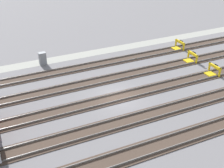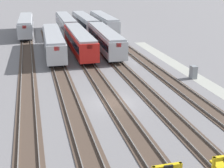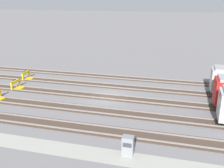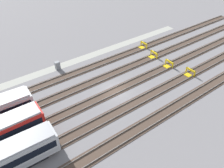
{
  "view_description": "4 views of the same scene",
  "coord_description": "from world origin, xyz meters",
  "px_view_note": "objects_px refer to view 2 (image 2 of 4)",
  "views": [
    {
      "loc": [
        12.55,
        25.3,
        17.14
      ],
      "look_at": [
        0.66,
        0.0,
        1.8
      ],
      "focal_mm": 50.0,
      "sensor_mm": 36.0,
      "label": 1
    },
    {
      "loc": [
        -28.23,
        7.56,
        12.46
      ],
      "look_at": [
        0.66,
        0.0,
        1.8
      ],
      "focal_mm": 50.0,
      "sensor_mm": 36.0,
      "label": 2
    },
    {
      "loc": [
        8.46,
        -29.45,
        12.0
      ],
      "look_at": [
        0.66,
        0.0,
        1.8
      ],
      "focal_mm": 42.0,
      "sensor_mm": 36.0,
      "label": 3
    },
    {
      "loc": [
        16.77,
        22.49,
        23.73
      ],
      "look_at": [
        0.66,
        0.0,
        1.8
      ],
      "focal_mm": 35.0,
      "sensor_mm": 36.0,
      "label": 4
    }
  ],
  "objects_px": {
    "subway_car_back_row_centre": "(79,41)",
    "bumper_stop_near_inner_track": "(224,162)",
    "subway_car_back_row_leftmost": "(66,24)",
    "electrical_cabinet": "(193,72)",
    "subway_car_front_row_right_inner": "(103,22)",
    "subway_car_front_row_rightmost": "(105,40)",
    "subway_car_front_row_leftmost": "(26,25)",
    "subway_car_front_row_centre": "(85,23)",
    "subway_car_front_row_left_inner": "(53,42)"
  },
  "relations": [
    {
      "from": "subway_car_back_row_centre",
      "to": "bumper_stop_near_inner_track",
      "type": "relative_size",
      "value": 8.96
    },
    {
      "from": "subway_car_back_row_leftmost",
      "to": "electrical_cabinet",
      "type": "height_order",
      "value": "subway_car_back_row_leftmost"
    },
    {
      "from": "subway_car_front_row_right_inner",
      "to": "subway_car_front_row_rightmost",
      "type": "distance_m",
      "value": 19.33
    },
    {
      "from": "subway_car_front_row_rightmost",
      "to": "subway_car_back_row_centre",
      "type": "xyz_separation_m",
      "value": [
        0.0,
        4.33,
        0.0
      ]
    },
    {
      "from": "subway_car_back_row_leftmost",
      "to": "subway_car_front_row_rightmost",
      "type": "bearing_deg",
      "value": -167.19
    },
    {
      "from": "subway_car_back_row_leftmost",
      "to": "bumper_stop_near_inner_track",
      "type": "bearing_deg",
      "value": -175.43
    },
    {
      "from": "subway_car_front_row_leftmost",
      "to": "subway_car_front_row_centre",
      "type": "xyz_separation_m",
      "value": [
        -0.17,
        -12.63,
        0.0
      ]
    },
    {
      "from": "subway_car_front_row_rightmost",
      "to": "subway_car_front_row_left_inner",
      "type": "bearing_deg",
      "value": 90.0
    },
    {
      "from": "subway_car_front_row_leftmost",
      "to": "subway_car_back_row_leftmost",
      "type": "relative_size",
      "value": 1.0
    },
    {
      "from": "subway_car_front_row_left_inner",
      "to": "subway_car_back_row_leftmost",
      "type": "relative_size",
      "value": 1.0
    },
    {
      "from": "subway_car_front_row_left_inner",
      "to": "subway_car_front_row_centre",
      "type": "xyz_separation_m",
      "value": [
        18.99,
        -8.42,
        0.0
      ]
    },
    {
      "from": "subway_car_front_row_left_inner",
      "to": "electrical_cabinet",
      "type": "height_order",
      "value": "subway_car_front_row_left_inner"
    },
    {
      "from": "subway_car_front_row_left_inner",
      "to": "bumper_stop_near_inner_track",
      "type": "distance_m",
      "value": 35.35
    },
    {
      "from": "subway_car_front_row_centre",
      "to": "bumper_stop_near_inner_track",
      "type": "distance_m",
      "value": 53.3
    },
    {
      "from": "subway_car_front_row_centre",
      "to": "subway_car_back_row_leftmost",
      "type": "xyz_separation_m",
      "value": [
        -0.08,
        4.21,
        0.0
      ]
    },
    {
      "from": "subway_car_front_row_left_inner",
      "to": "subway_car_front_row_centre",
      "type": "bearing_deg",
      "value": -23.93
    },
    {
      "from": "subway_car_front_row_rightmost",
      "to": "subway_car_back_row_centre",
      "type": "height_order",
      "value": "same"
    },
    {
      "from": "subway_car_back_row_centre",
      "to": "subway_car_front_row_rightmost",
      "type": "bearing_deg",
      "value": -90.0
    },
    {
      "from": "electrical_cabinet",
      "to": "bumper_stop_near_inner_track",
      "type": "bearing_deg",
      "value": 157.48
    },
    {
      "from": "subway_car_front_row_left_inner",
      "to": "subway_car_front_row_rightmost",
      "type": "bearing_deg",
      "value": -90.0
    },
    {
      "from": "subway_car_front_row_leftmost",
      "to": "subway_car_back_row_centre",
      "type": "xyz_separation_m",
      "value": [
        -19.15,
        -8.39,
        0.0
      ]
    },
    {
      "from": "subway_car_back_row_centre",
      "to": "bumper_stop_near_inner_track",
      "type": "xyz_separation_m",
      "value": [
        -34.29,
        -4.28,
        -1.53
      ]
    },
    {
      "from": "subway_car_front_row_leftmost",
      "to": "subway_car_front_row_right_inner",
      "type": "bearing_deg",
      "value": -90.92
    },
    {
      "from": "subway_car_front_row_leftmost",
      "to": "subway_car_back_row_centre",
      "type": "distance_m",
      "value": 20.91
    },
    {
      "from": "subway_car_front_row_rightmost",
      "to": "subway_car_front_row_centre",
      "type": "bearing_deg",
      "value": 0.27
    },
    {
      "from": "subway_car_back_row_leftmost",
      "to": "subway_car_back_row_centre",
      "type": "xyz_separation_m",
      "value": [
        -18.91,
        0.03,
        0.0
      ]
    },
    {
      "from": "bumper_stop_near_inner_track",
      "to": "electrical_cabinet",
      "type": "height_order",
      "value": "electrical_cabinet"
    },
    {
      "from": "subway_car_back_row_centre",
      "to": "bumper_stop_near_inner_track",
      "type": "bearing_deg",
      "value": -172.88
    },
    {
      "from": "subway_car_back_row_leftmost",
      "to": "subway_car_back_row_centre",
      "type": "relative_size",
      "value": 1.0
    },
    {
      "from": "subway_car_back_row_leftmost",
      "to": "bumper_stop_near_inner_track",
      "type": "relative_size",
      "value": 8.97
    },
    {
      "from": "subway_car_front_row_right_inner",
      "to": "subway_car_back_row_centre",
      "type": "bearing_deg",
      "value": 155.87
    },
    {
      "from": "subway_car_front_row_leftmost",
      "to": "subway_car_front_row_right_inner",
      "type": "distance_m",
      "value": 16.84
    },
    {
      "from": "subway_car_front_row_left_inner",
      "to": "subway_car_back_row_leftmost",
      "type": "bearing_deg",
      "value": -12.56
    },
    {
      "from": "subway_car_back_row_centre",
      "to": "subway_car_front_row_centre",
      "type": "bearing_deg",
      "value": -12.59
    },
    {
      "from": "bumper_stop_near_inner_track",
      "to": "subway_car_front_row_leftmost",
      "type": "bearing_deg",
      "value": 13.33
    },
    {
      "from": "subway_car_front_row_centre",
      "to": "electrical_cabinet",
      "type": "xyz_separation_m",
      "value": [
        -35.43,
        -7.44,
        -1.24
      ]
    },
    {
      "from": "subway_car_front_row_right_inner",
      "to": "subway_car_front_row_centre",
      "type": "bearing_deg",
      "value": 88.58
    },
    {
      "from": "subway_car_front_row_centre",
      "to": "subway_car_front_row_leftmost",
      "type": "bearing_deg",
      "value": 89.25
    },
    {
      "from": "subway_car_back_row_centre",
      "to": "electrical_cabinet",
      "type": "bearing_deg",
      "value": -144.61
    },
    {
      "from": "subway_car_front_row_leftmost",
      "to": "subway_car_front_row_rightmost",
      "type": "height_order",
      "value": "same"
    },
    {
      "from": "subway_car_front_row_left_inner",
      "to": "subway_car_back_row_centre",
      "type": "bearing_deg",
      "value": -90.0
    },
    {
      "from": "bumper_stop_near_inner_track",
      "to": "electrical_cabinet",
      "type": "distance_m",
      "value": 19.32
    },
    {
      "from": "subway_car_front_row_left_inner",
      "to": "subway_car_front_row_right_inner",
      "type": "xyz_separation_m",
      "value": [
        18.88,
        -12.64,
        0.0
      ]
    },
    {
      "from": "subway_car_front_row_leftmost",
      "to": "subway_car_front_row_centre",
      "type": "distance_m",
      "value": 12.63
    },
    {
      "from": "subway_car_front_row_right_inner",
      "to": "subway_car_back_row_leftmost",
      "type": "relative_size",
      "value": 1.0
    },
    {
      "from": "subway_car_front_row_leftmost",
      "to": "bumper_stop_near_inner_track",
      "type": "relative_size",
      "value": 8.99
    },
    {
      "from": "subway_car_front_row_left_inner",
      "to": "subway_car_back_row_centre",
      "type": "relative_size",
      "value": 1.0
    },
    {
      "from": "subway_car_front_row_centre",
      "to": "subway_car_front_row_rightmost",
      "type": "height_order",
      "value": "same"
    },
    {
      "from": "subway_car_front_row_leftmost",
      "to": "subway_car_front_row_left_inner",
      "type": "height_order",
      "value": "same"
    },
    {
      "from": "subway_car_front_row_leftmost",
      "to": "electrical_cabinet",
      "type": "xyz_separation_m",
      "value": [
        -35.6,
        -20.07,
        -1.24
      ]
    }
  ]
}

